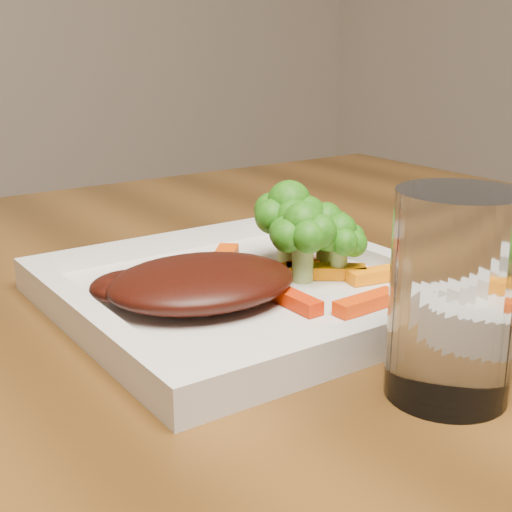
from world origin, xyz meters
TOP-DOWN VIEW (x-y plane):
  - plate at (0.24, 0.09)m, footprint 0.27×0.27m
  - steak at (0.20, 0.08)m, footprint 0.16×0.13m
  - broccoli_0 at (0.31, 0.11)m, footprint 0.08×0.08m
  - broccoli_1 at (0.33, 0.09)m, footprint 0.07×0.07m
  - broccoli_2 at (0.32, 0.07)m, footprint 0.06×0.06m
  - broccoli_3 at (0.29, 0.08)m, footprint 0.07×0.07m
  - carrot_0 at (0.29, 0.00)m, footprint 0.05×0.02m
  - carrot_1 at (0.34, 0.04)m, footprint 0.05×0.02m
  - carrot_2 at (0.25, 0.04)m, footprint 0.01×0.05m
  - carrot_3 at (0.35, 0.14)m, footprint 0.05×0.01m
  - carrot_4 at (0.26, 0.15)m, footprint 0.05×0.06m
  - carrot_5 at (0.31, 0.07)m, footprint 0.06×0.05m
  - carrot_6 at (0.29, 0.09)m, footprint 0.05×0.01m
  - drinking_glass at (0.26, -0.10)m, footprint 0.08×0.08m

SIDE VIEW (x-z plane):
  - plate at x=0.24m, z-range 0.75..0.76m
  - carrot_0 at x=0.29m, z-range 0.76..0.77m
  - carrot_1 at x=0.34m, z-range 0.76..0.77m
  - carrot_2 at x=0.25m, z-range 0.76..0.77m
  - carrot_3 at x=0.35m, z-range 0.76..0.77m
  - carrot_4 at x=0.26m, z-range 0.76..0.77m
  - carrot_5 at x=0.31m, z-range 0.76..0.77m
  - carrot_6 at x=0.29m, z-range 0.76..0.77m
  - steak at x=0.20m, z-range 0.76..0.79m
  - broccoli_2 at x=0.32m, z-range 0.76..0.82m
  - broccoli_3 at x=0.29m, z-range 0.76..0.82m
  - broccoli_1 at x=0.33m, z-range 0.76..0.83m
  - broccoli_0 at x=0.31m, z-range 0.76..0.83m
  - drinking_glass at x=0.26m, z-range 0.75..0.87m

